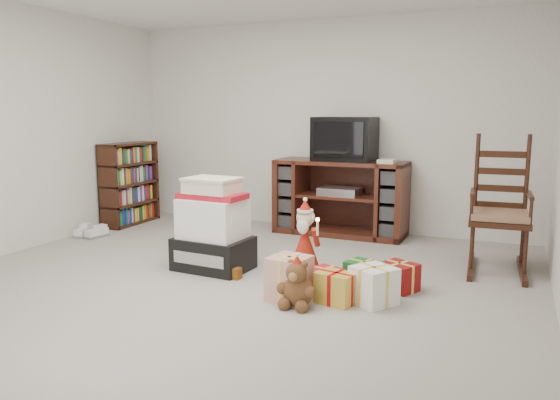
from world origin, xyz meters
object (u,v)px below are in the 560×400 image
object	(u,v)px
rocking_chair	(499,223)
mrs_claus_figurine	(194,227)
gift_pile	(213,230)
santa_figurine	(305,245)
red_suitcase	(226,240)
sneaker_pair	(90,233)
crt_television	(345,139)
tv_stand	(340,197)
teddy_bear	(298,287)
bookshelf	(130,185)
gift_cluster	(349,280)

from	to	relation	value
rocking_chair	mrs_claus_figurine	xyz separation A→B (m)	(-2.91, -0.51, -0.19)
gift_pile	santa_figurine	xyz separation A→B (m)	(0.81, 0.21, -0.10)
red_suitcase	sneaker_pair	distance (m)	1.99
crt_television	tv_stand	bearing A→B (deg)	-147.93
tv_stand	teddy_bear	world-z (taller)	tv_stand
gift_pile	crt_television	world-z (taller)	crt_television
bookshelf	sneaker_pair	world-z (taller)	bookshelf
sneaker_pair	teddy_bear	bearing A→B (deg)	-27.29
rocking_chair	gift_pile	bearing A→B (deg)	-159.89
gift_cluster	gift_pile	bearing A→B (deg)	170.86
santa_figurine	gift_cluster	xyz separation A→B (m)	(0.53, -0.42, -0.13)
tv_stand	rocking_chair	distance (m)	1.93
rocking_chair	santa_figurine	bearing A→B (deg)	-155.68
tv_stand	sneaker_pair	world-z (taller)	tv_stand
red_suitcase	sneaker_pair	size ratio (longest dim) A/B	1.51
mrs_claus_figurine	santa_figurine	bearing A→B (deg)	-12.53
red_suitcase	gift_cluster	xyz separation A→B (m)	(1.33, -0.43, -0.10)
santa_figurine	gift_cluster	distance (m)	0.69
red_suitcase	gift_pile	bearing A→B (deg)	-75.28
santa_figurine	crt_television	size ratio (longest dim) A/B	0.98
rocking_chair	santa_figurine	xyz separation A→B (m)	(-1.56, -0.81, -0.18)
red_suitcase	teddy_bear	distance (m)	1.33
crt_television	red_suitcase	bearing A→B (deg)	-110.98
rocking_chair	teddy_bear	world-z (taller)	rocking_chair
rocking_chair	mrs_claus_figurine	world-z (taller)	rocking_chair
santa_figurine	crt_television	distance (m)	1.86
teddy_bear	mrs_claus_figurine	world-z (taller)	mrs_claus_figurine
teddy_bear	gift_cluster	bearing A→B (deg)	53.76
rocking_chair	crt_television	size ratio (longest dim) A/B	1.87
gift_pile	mrs_claus_figurine	xyz separation A→B (m)	(-0.53, 0.51, -0.11)
gift_cluster	crt_television	xyz separation A→B (m)	(-0.68, 2.07, 0.98)
mrs_claus_figurine	sneaker_pair	world-z (taller)	mrs_claus_figurine
rocking_chair	crt_television	distance (m)	2.02
tv_stand	sneaker_pair	distance (m)	2.91
tv_stand	rocking_chair	size ratio (longest dim) A/B	1.19
santa_figurine	sneaker_pair	distance (m)	2.79
red_suitcase	mrs_claus_figurine	distance (m)	0.61
bookshelf	mrs_claus_figurine	xyz separation A→B (m)	(1.48, -0.85, -0.25)
red_suitcase	teddy_bear	world-z (taller)	red_suitcase
gift_pile	sneaker_pair	world-z (taller)	gift_pile
tv_stand	bookshelf	size ratio (longest dim) A/B	1.47
rocking_chair	teddy_bear	xyz separation A→B (m)	(-1.31, -1.61, -0.28)
gift_pile	red_suitcase	xyz separation A→B (m)	(0.01, 0.22, -0.13)
rocking_chair	teddy_bear	distance (m)	2.10
rocking_chair	santa_figurine	world-z (taller)	rocking_chair
teddy_bear	crt_television	bearing A→B (deg)	99.24
tv_stand	gift_pile	bearing A→B (deg)	-108.37
crt_television	santa_figurine	bearing A→B (deg)	-84.02
bookshelf	santa_figurine	world-z (taller)	bookshelf
bookshelf	santa_figurine	size ratio (longest dim) A/B	1.55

